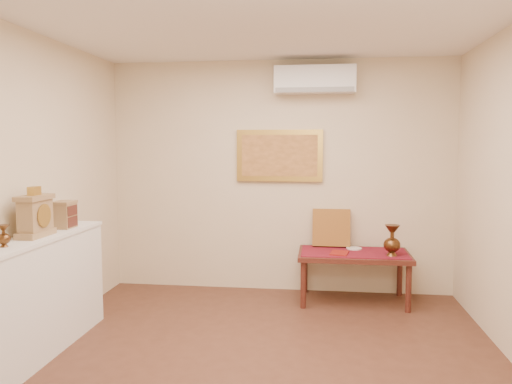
% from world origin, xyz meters
% --- Properties ---
extents(floor, '(4.50, 4.50, 0.00)m').
position_xyz_m(floor, '(0.00, 0.00, 0.00)').
color(floor, brown).
rests_on(floor, ground).
extents(ceiling, '(4.50, 4.50, 0.00)m').
position_xyz_m(ceiling, '(0.00, 0.00, 2.70)').
color(ceiling, white).
rests_on(ceiling, ground).
extents(wall_back, '(4.00, 0.02, 2.70)m').
position_xyz_m(wall_back, '(0.00, 2.25, 1.35)').
color(wall_back, beige).
rests_on(wall_back, ground).
extents(wall_front, '(4.00, 0.02, 2.70)m').
position_xyz_m(wall_front, '(0.00, -2.25, 1.35)').
color(wall_front, beige).
rests_on(wall_front, ground).
extents(wall_left, '(0.02, 4.50, 2.70)m').
position_xyz_m(wall_left, '(-2.00, 0.00, 1.35)').
color(wall_left, beige).
rests_on(wall_left, ground).
extents(brass_urn_small, '(0.10, 0.10, 0.21)m').
position_xyz_m(brass_urn_small, '(-1.82, -0.26, 1.09)').
color(brass_urn_small, brown).
rests_on(brass_urn_small, display_ledge).
extents(table_cloth, '(1.14, 0.59, 0.01)m').
position_xyz_m(table_cloth, '(0.85, 1.88, 0.55)').
color(table_cloth, maroon).
rests_on(table_cloth, low_table).
extents(brass_urn_tall, '(0.18, 0.18, 0.40)m').
position_xyz_m(brass_urn_tall, '(1.23, 1.75, 0.76)').
color(brass_urn_tall, brown).
rests_on(brass_urn_tall, table_cloth).
extents(plate, '(0.17, 0.17, 0.01)m').
position_xyz_m(plate, '(0.86, 2.04, 0.56)').
color(plate, white).
rests_on(plate, table_cloth).
extents(menu, '(0.22, 0.28, 0.01)m').
position_xyz_m(menu, '(0.69, 1.77, 0.56)').
color(menu, maroon).
rests_on(menu, table_cloth).
extents(cushion, '(0.43, 0.19, 0.44)m').
position_xyz_m(cushion, '(0.61, 2.16, 0.77)').
color(cushion, maroon).
rests_on(cushion, table_cloth).
extents(display_ledge, '(0.37, 2.02, 0.98)m').
position_xyz_m(display_ledge, '(-1.82, 0.00, 0.49)').
color(display_ledge, white).
rests_on(display_ledge, floor).
extents(mantel_clock, '(0.17, 0.36, 0.41)m').
position_xyz_m(mantel_clock, '(-1.81, 0.16, 1.15)').
color(mantel_clock, '#9D7B50').
rests_on(mantel_clock, display_ledge).
extents(wooden_chest, '(0.16, 0.21, 0.24)m').
position_xyz_m(wooden_chest, '(-1.80, 0.59, 1.10)').
color(wooden_chest, '#9D7B50').
rests_on(wooden_chest, display_ledge).
extents(low_table, '(1.20, 0.70, 0.55)m').
position_xyz_m(low_table, '(0.85, 1.88, 0.48)').
color(low_table, '#4E2017').
rests_on(low_table, floor).
extents(painting, '(1.00, 0.06, 0.60)m').
position_xyz_m(painting, '(0.00, 2.22, 1.60)').
color(painting, '#AF8938').
rests_on(painting, wall_back).
extents(ac_unit, '(0.90, 0.25, 0.30)m').
position_xyz_m(ac_unit, '(0.40, 2.12, 2.45)').
color(ac_unit, silver).
rests_on(ac_unit, wall_back).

